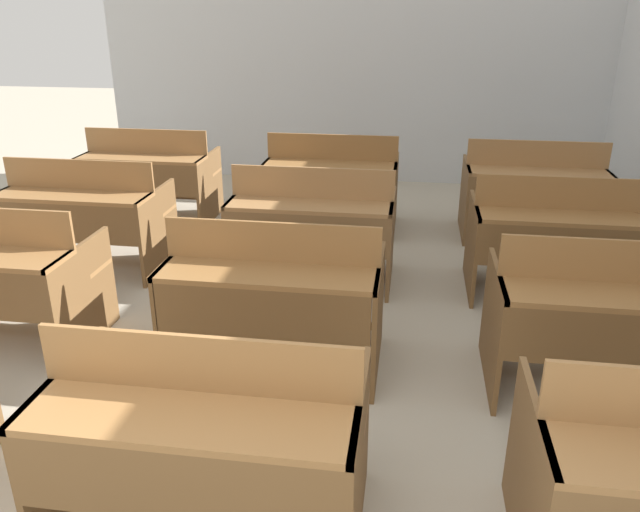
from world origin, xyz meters
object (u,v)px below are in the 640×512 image
Objects in this scene: bench_second_right at (610,316)px; bench_back_right at (533,189)px; bench_third_right at (558,236)px; bench_back_left at (149,173)px; bench_second_center at (274,294)px; bench_third_left at (84,213)px; bench_third_center at (312,224)px; bench_front_center at (205,434)px; bench_back_center at (332,180)px.

bench_second_right is 2.51m from bench_back_right.
bench_third_right is (-0.02, 1.26, 0.00)m from bench_second_right.
bench_second_right and bench_back_left have the same top height.
bench_second_center and bench_third_left have the same top height.
bench_third_center is 1.00× the size of bench_third_right.
bench_front_center is 1.27m from bench_second_center.
bench_back_right is at bearing 89.86° from bench_second_right.
bench_second_right and bench_third_center have the same top height.
bench_third_left is 1.00× the size of bench_back_center.
bench_back_left and bench_back_right have the same top height.
bench_third_right is at bearing -0.20° from bench_third_center.
bench_back_center is (1.81, 0.00, 0.00)m from bench_back_left.
bench_second_center and bench_back_right have the same top height.
bench_second_right and bench_third_right have the same top height.
bench_back_left is at bearing 125.76° from bench_second_center.
bench_third_left and bench_back_left have the same top height.
bench_second_right is (1.83, -0.01, 0.00)m from bench_second_center.
bench_third_left is (-1.81, 1.23, 0.00)m from bench_second_center.
bench_second_center is 2.20m from bench_third_right.
bench_third_left is at bearing 126.00° from bench_front_center.
bench_back_left is at bearing 179.83° from bench_back_right.
bench_back_left is 3.64m from bench_back_right.
bench_back_center is at bearing 89.90° from bench_second_center.
bench_third_center and bench_third_right have the same top height.
bench_second_center is at bearing -90.10° from bench_back_center.
bench_back_center is (1.82, 1.28, 0.00)m from bench_third_left.
bench_front_center is at bearing -89.81° from bench_second_center.
bench_back_center is at bearing 125.90° from bench_second_right.
bench_third_center is at bearing 89.65° from bench_front_center.
bench_third_right is (1.81, 1.25, 0.00)m from bench_second_center.
bench_third_left is at bearing 161.20° from bench_second_right.
bench_third_left and bench_back_center have the same top height.
bench_back_right is at bearing 53.68° from bench_second_center.
bench_second_right is (1.83, 1.26, 0.00)m from bench_front_center.
bench_back_right is (1.84, 2.50, 0.00)m from bench_second_center.
bench_back_right is (0.03, 1.25, 0.00)m from bench_third_right.
bench_back_right is at bearing 19.14° from bench_third_left.
bench_back_left is (-1.81, 3.78, 0.00)m from bench_front_center.
bench_third_right and bench_back_right have the same top height.
bench_second_center and bench_back_left have the same top height.
bench_front_center is 2.22m from bench_second_right.
bench_third_right is 1.00× the size of bench_back_left.
bench_third_left and bench_third_right have the same top height.
bench_second_center is 1.25m from bench_third_center.
bench_front_center is at bearing -64.42° from bench_back_left.
bench_third_left is (-3.64, 1.24, 0.00)m from bench_second_right.
bench_back_left is (-1.83, 1.26, 0.00)m from bench_third_center.
bench_second_center is (-0.00, 1.27, 0.00)m from bench_front_center.
bench_second_right is at bearing -34.71° from bench_back_left.
bench_third_right and bench_back_center have the same top height.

